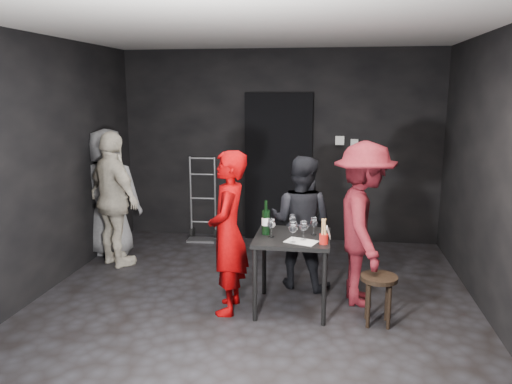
# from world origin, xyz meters

# --- Properties ---
(floor) EXTENTS (4.50, 5.00, 0.02)m
(floor) POSITION_xyz_m (0.00, 0.00, 0.00)
(floor) COLOR black
(floor) RESTS_ON ground
(ceiling) EXTENTS (4.50, 5.00, 0.02)m
(ceiling) POSITION_xyz_m (0.00, 0.00, 2.70)
(ceiling) COLOR silver
(ceiling) RESTS_ON ground
(wall_back) EXTENTS (4.50, 0.04, 2.70)m
(wall_back) POSITION_xyz_m (0.00, 2.50, 1.35)
(wall_back) COLOR black
(wall_back) RESTS_ON ground
(wall_front) EXTENTS (4.50, 0.04, 2.70)m
(wall_front) POSITION_xyz_m (0.00, -2.50, 1.35)
(wall_front) COLOR black
(wall_front) RESTS_ON ground
(wall_left) EXTENTS (0.04, 5.00, 2.70)m
(wall_left) POSITION_xyz_m (-2.25, 0.00, 1.35)
(wall_left) COLOR black
(wall_left) RESTS_ON ground
(wall_right) EXTENTS (0.04, 5.00, 2.70)m
(wall_right) POSITION_xyz_m (2.25, 0.00, 1.35)
(wall_right) COLOR black
(wall_right) RESTS_ON ground
(doorway) EXTENTS (0.95, 0.10, 2.10)m
(doorway) POSITION_xyz_m (0.00, 2.44, 1.05)
(doorway) COLOR black
(doorway) RESTS_ON ground
(wallbox_upper) EXTENTS (0.12, 0.06, 0.12)m
(wallbox_upper) POSITION_xyz_m (0.85, 2.45, 1.45)
(wallbox_upper) COLOR #B7B7B2
(wallbox_upper) RESTS_ON wall_back
(wallbox_lower) EXTENTS (0.10, 0.06, 0.14)m
(wallbox_lower) POSITION_xyz_m (1.05, 2.45, 1.40)
(wallbox_lower) COLOR #B7B7B2
(wallbox_lower) RESTS_ON wall_back
(hand_truck) EXTENTS (0.40, 0.34, 1.20)m
(hand_truck) POSITION_xyz_m (-1.07, 2.24, 0.22)
(hand_truck) COLOR #B2B2B7
(hand_truck) RESTS_ON floor
(tasting_table) EXTENTS (0.72, 0.72, 0.75)m
(tasting_table) POSITION_xyz_m (0.40, 0.09, 0.65)
(tasting_table) COLOR black
(tasting_table) RESTS_ON floor
(stool) EXTENTS (0.34, 0.34, 0.47)m
(stool) POSITION_xyz_m (1.21, -0.12, 0.37)
(stool) COLOR black
(stool) RESTS_ON floor
(server_red) EXTENTS (0.43, 0.63, 1.67)m
(server_red) POSITION_xyz_m (-0.21, -0.04, 0.84)
(server_red) COLOR #9B0002
(server_red) RESTS_ON floor
(woman_black) EXTENTS (0.76, 0.55, 1.40)m
(woman_black) POSITION_xyz_m (0.44, 0.71, 0.70)
(woman_black) COLOR black
(woman_black) RESTS_ON floor
(man_maroon) EXTENTS (0.65, 1.22, 1.81)m
(man_maroon) POSITION_xyz_m (1.08, 0.36, 0.91)
(man_maroon) COLOR maroon
(man_maroon) RESTS_ON floor
(bystander_cream) EXTENTS (1.17, 1.04, 1.83)m
(bystander_cream) POSITION_xyz_m (-1.85, 1.03, 0.92)
(bystander_cream) COLOR beige
(bystander_cream) RESTS_ON floor
(bystander_grey) EXTENTS (0.94, 0.58, 1.83)m
(bystander_grey) POSITION_xyz_m (-2.10, 1.42, 0.92)
(bystander_grey) COLOR gray
(bystander_grey) RESTS_ON floor
(tasting_mat) EXTENTS (0.33, 0.28, 0.00)m
(tasting_mat) POSITION_xyz_m (0.49, -0.08, 0.75)
(tasting_mat) COLOR white
(tasting_mat) RESTS_ON tasting_table
(wine_glass_a) EXTENTS (0.09, 0.09, 0.20)m
(wine_glass_a) POSITION_xyz_m (0.20, 0.02, 0.85)
(wine_glass_a) COLOR white
(wine_glass_a) RESTS_ON tasting_table
(wine_glass_b) EXTENTS (0.10, 0.10, 0.20)m
(wine_glass_b) POSITION_xyz_m (0.13, 0.21, 0.85)
(wine_glass_b) COLOR white
(wine_glass_b) RESTS_ON tasting_table
(wine_glass_c) EXTENTS (0.09, 0.09, 0.19)m
(wine_glass_c) POSITION_xyz_m (0.38, 0.26, 0.84)
(wine_glass_c) COLOR white
(wine_glass_c) RESTS_ON tasting_table
(wine_glass_d) EXTENTS (0.10, 0.10, 0.22)m
(wine_glass_d) POSITION_xyz_m (0.42, -0.12, 0.86)
(wine_glass_d) COLOR white
(wine_glass_d) RESTS_ON tasting_table
(wine_glass_e) EXTENTS (0.10, 0.10, 0.21)m
(wine_glass_e) POSITION_xyz_m (0.51, -0.03, 0.85)
(wine_glass_e) COLOR white
(wine_glass_e) RESTS_ON tasting_table
(wine_glass_f) EXTENTS (0.08, 0.08, 0.19)m
(wine_glass_f) POSITION_xyz_m (0.60, 0.16, 0.85)
(wine_glass_f) COLOR white
(wine_glass_f) RESTS_ON tasting_table
(wine_bottle) EXTENTS (0.08, 0.08, 0.34)m
(wine_bottle) POSITION_xyz_m (0.13, 0.11, 0.88)
(wine_bottle) COLOR black
(wine_bottle) RESTS_ON tasting_table
(breadstick_cup) EXTENTS (0.08, 0.08, 0.25)m
(breadstick_cup) POSITION_xyz_m (0.70, -0.11, 0.86)
(breadstick_cup) COLOR #AC1610
(breadstick_cup) RESTS_ON tasting_table
(reserved_card) EXTENTS (0.09, 0.14, 0.11)m
(reserved_card) POSITION_xyz_m (0.71, 0.08, 0.80)
(reserved_card) COLOR white
(reserved_card) RESTS_ON tasting_table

